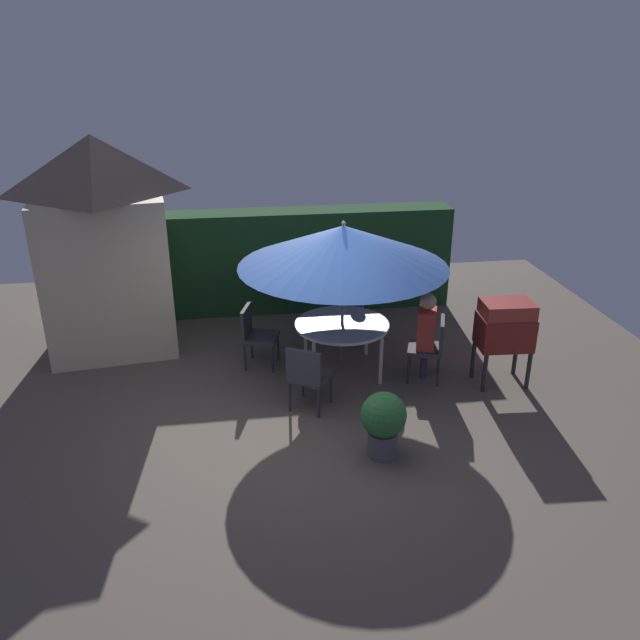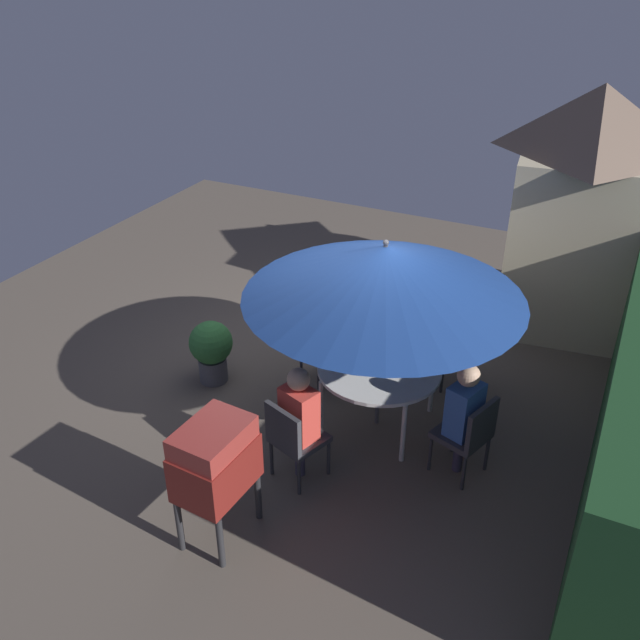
# 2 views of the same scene
# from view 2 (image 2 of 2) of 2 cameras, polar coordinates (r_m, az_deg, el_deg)

# --- Properties ---
(ground_plane) EXTENTS (11.00, 11.00, 0.00)m
(ground_plane) POSITION_cam_2_polar(r_m,az_deg,el_deg) (8.49, 0.05, -4.35)
(ground_plane) COLOR brown
(garden_shed) EXTENTS (2.10, 1.99, 3.17)m
(garden_shed) POSITION_cam_2_polar(r_m,az_deg,el_deg) (9.57, 20.90, 8.67)
(garden_shed) COLOR #C6B793
(garden_shed) RESTS_ON ground
(patio_table) EXTENTS (1.32, 1.32, 0.74)m
(patio_table) POSITION_cam_2_polar(r_m,az_deg,el_deg) (7.32, 4.93, -4.26)
(patio_table) COLOR white
(patio_table) RESTS_ON ground
(patio_umbrella) EXTENTS (2.83, 2.83, 2.19)m
(patio_umbrella) POSITION_cam_2_polar(r_m,az_deg,el_deg) (6.73, 5.36, 4.00)
(patio_umbrella) COLOR #4C4C51
(patio_umbrella) RESTS_ON ground
(bbq_grill) EXTENTS (0.73, 0.54, 1.20)m
(bbq_grill) POSITION_cam_2_polar(r_m,az_deg,el_deg) (6.00, -8.71, -11.47)
(bbq_grill) COLOR maroon
(bbq_grill) RESTS_ON ground
(chair_near_shed) EXTENTS (0.59, 0.59, 0.90)m
(chair_near_shed) POSITION_cam_2_polar(r_m,az_deg,el_deg) (6.69, -2.25, -9.65)
(chair_near_shed) COLOR #38383D
(chair_near_shed) RESTS_ON ground
(chair_far_side) EXTENTS (0.58, 0.59, 0.90)m
(chair_far_side) POSITION_cam_2_polar(r_m,az_deg,el_deg) (6.89, 12.26, -9.12)
(chair_far_side) COLOR #38383D
(chair_far_side) RESTS_ON ground
(chair_toward_hedge) EXTENTS (0.58, 0.57, 0.90)m
(chair_toward_hedge) POSITION_cam_2_polar(r_m,az_deg,el_deg) (8.28, 10.23, -1.55)
(chair_toward_hedge) COLOR #38383D
(chair_toward_hedge) RESTS_ON ground
(chair_toward_house) EXTENTS (0.64, 0.64, 0.90)m
(chair_toward_house) POSITION_cam_2_polar(r_m,az_deg,el_deg) (8.21, -0.00, -1.32)
(chair_toward_house) COLOR #38383D
(chair_toward_house) RESTS_ON ground
(potted_plant_by_shed) EXTENTS (0.52, 0.52, 0.78)m
(potted_plant_by_shed) POSITION_cam_2_polar(r_m,az_deg,el_deg) (8.21, -9.01, -2.31)
(potted_plant_by_shed) COLOR #4C4C51
(potted_plant_by_shed) RESTS_ON ground
(person_in_red) EXTENTS (0.34, 0.40, 1.26)m
(person_in_red) POSITION_cam_2_polar(r_m,az_deg,el_deg) (6.57, -1.75, -7.56)
(person_in_red) COLOR #CC3D33
(person_in_red) RESTS_ON ground
(person_in_blue) EXTENTS (0.40, 0.34, 1.26)m
(person_in_blue) POSITION_cam_2_polar(r_m,az_deg,el_deg) (6.76, 11.90, -7.08)
(person_in_blue) COLOR #3866B2
(person_in_blue) RESTS_ON ground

